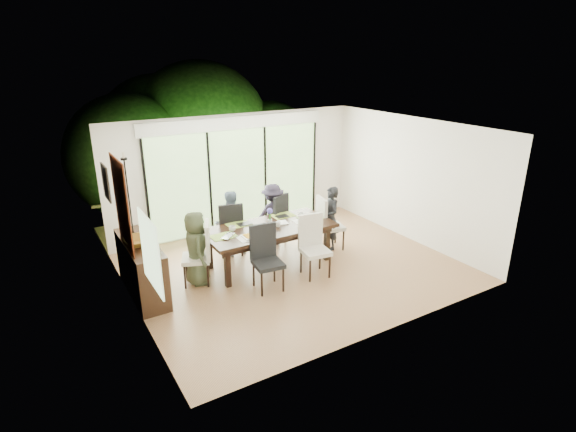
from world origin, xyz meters
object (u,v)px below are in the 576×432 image
table_top (269,228)px  bowl (140,241)px  person_far_left (230,223)px  chair_near_right (316,247)px  laptop (231,236)px  chair_right_end (331,223)px  chair_far_left (230,227)px  person_right_end (331,218)px  cup_a (232,229)px  chair_near_left (268,259)px  person_left_end (196,248)px  vase (270,222)px  person_far_right (273,215)px  chair_far_right (272,219)px  cup_c (301,215)px  cup_b (278,224)px  sideboard (142,268)px  chair_left_end (196,253)px

table_top → bowl: bearing=179.6°
person_far_left → chair_near_right: bearing=116.1°
person_far_left → laptop: size_ratio=3.91×
chair_right_end → bowl: (-3.93, 0.02, 0.44)m
chair_far_left → bowl: 2.19m
person_right_end → bowl: 3.92m
chair_right_end → cup_a: chair_right_end is taller
chair_near_left → person_right_end: bearing=30.3°
person_left_end → vase: 1.54m
cup_a → person_far_right: bearing=28.5°
chair_far_right → cup_c: (0.25, -0.75, 0.26)m
bowl → chair_right_end: bearing=-0.2°
chair_near_left → chair_near_right: bearing=6.6°
person_right_end → laptop: bearing=-73.9°
chair_far_left → cup_b: bearing=137.6°
chair_far_right → chair_near_right: 1.72m
chair_right_end → chair_far_left: (-1.95, 0.85, 0.00)m
chair_far_right → person_right_end: person_right_end is taller
person_far_right → cup_c: person_far_right is taller
chair_far_left → person_far_right: 1.01m
person_far_right → laptop: person_far_right is taller
person_left_end → sideboard: bearing=93.6°
table_top → chair_far_right: bearing=57.1°
person_left_end → laptop: (0.63, -0.10, 0.12)m
chair_far_right → sideboard: chair_far_right is taller
chair_right_end → person_right_end: size_ratio=0.85×
vase → cup_c: (0.75, 0.05, -0.01)m
chair_far_right → vase: 0.98m
bowl → chair_near_left: bearing=-24.7°
person_right_end → cup_c: 0.71m
table_top → person_left_end: size_ratio=1.86×
person_far_right → vase: size_ratio=10.75×
chair_right_end → table_top: bearing=102.3°
chair_far_right → chair_near_left: 2.02m
table_top → laptop: (-0.85, -0.10, 0.05)m
chair_left_end → cup_c: (2.30, 0.10, 0.26)m
chair_far_left → chair_far_right: (1.00, 0.00, 0.00)m
chair_right_end → laptop: 2.36m
person_far_right → cup_c: bearing=118.4°
chair_left_end → person_far_right: (2.05, 0.83, 0.10)m
chair_left_end → person_right_end: (2.98, 0.00, 0.10)m
chair_near_left → person_far_right: person_far_right is taller
cup_a → person_far_left: bearing=69.8°
chair_left_end → sideboard: bearing=-74.6°
chair_near_right → bowl: chair_near_right is taller
person_right_end → person_far_left: same height
chair_left_end → person_right_end: 2.98m
person_left_end → sideboard: size_ratio=0.80×
vase → sideboard: bearing=178.5°
chair_near_right → cup_a: size_ratio=8.87×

